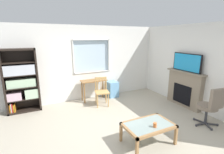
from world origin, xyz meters
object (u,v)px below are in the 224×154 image
(wooden_chair, at_px, (102,91))
(plastic_drawer_unit, at_px, (112,89))
(coffee_table, at_px, (148,127))
(tv, at_px, (187,62))
(office_chair, at_px, (211,105))
(bookshelf, at_px, (21,81))
(sippy_cup, at_px, (155,125))
(fireplace, at_px, (184,89))
(desk_under_window, at_px, (94,84))

(wooden_chair, height_order, plastic_drawer_unit, wooden_chair)
(wooden_chair, relative_size, coffee_table, 0.90)
(tv, relative_size, office_chair, 0.97)
(bookshelf, distance_m, sippy_cup, 3.84)
(coffee_table, bearing_deg, sippy_cup, -74.60)
(office_chair, bearing_deg, fireplace, 68.38)
(bookshelf, distance_m, office_chair, 5.06)
(fireplace, bearing_deg, sippy_cup, -151.44)
(wooden_chair, bearing_deg, desk_under_window, 98.29)
(wooden_chair, xyz_separation_m, fireplace, (2.32, -1.18, 0.10))
(desk_under_window, distance_m, sippy_cup, 2.90)
(desk_under_window, bearing_deg, coffee_table, -86.41)
(plastic_drawer_unit, height_order, tv, tv)
(wooden_chair, bearing_deg, fireplace, -27.07)
(desk_under_window, distance_m, coffee_table, 2.76)
(bookshelf, distance_m, coffee_table, 3.72)
(desk_under_window, xyz_separation_m, fireplace, (2.39, -1.70, -0.02))
(bookshelf, height_order, coffee_table, bookshelf)
(wooden_chair, bearing_deg, plastic_drawer_unit, 40.69)
(tv, distance_m, coffee_table, 2.65)
(fireplace, relative_size, coffee_table, 1.28)
(wooden_chair, height_order, coffee_table, wooden_chair)
(fireplace, bearing_deg, desk_under_window, 144.62)
(plastic_drawer_unit, xyz_separation_m, tv, (1.64, -1.75, 1.11))
(bookshelf, xyz_separation_m, plastic_drawer_unit, (2.88, -0.06, -0.62))
(plastic_drawer_unit, bearing_deg, office_chair, -67.74)
(plastic_drawer_unit, height_order, fireplace, fireplace)
(plastic_drawer_unit, relative_size, tv, 0.58)
(plastic_drawer_unit, bearing_deg, fireplace, -46.48)
(desk_under_window, xyz_separation_m, tv, (2.38, -1.70, 0.82))
(plastic_drawer_unit, height_order, sippy_cup, plastic_drawer_unit)
(office_chair, distance_m, sippy_cup, 1.72)
(desk_under_window, distance_m, tv, 3.03)
(plastic_drawer_unit, distance_m, coffee_table, 2.85)
(plastic_drawer_unit, distance_m, office_chair, 3.17)
(desk_under_window, relative_size, sippy_cup, 9.63)
(bookshelf, height_order, wooden_chair, bookshelf)
(wooden_chair, distance_m, fireplace, 2.61)
(tv, bearing_deg, office_chair, -110.85)
(plastic_drawer_unit, bearing_deg, sippy_cup, -100.04)
(tv, height_order, office_chair, tv)
(fireplace, distance_m, sippy_cup, 2.49)
(bookshelf, bearing_deg, sippy_cup, -51.74)
(desk_under_window, relative_size, office_chair, 0.87)
(fireplace, distance_m, coffee_table, 2.46)
(wooden_chair, relative_size, fireplace, 0.70)
(tv, bearing_deg, wooden_chair, 152.74)
(fireplace, relative_size, tv, 1.32)
(wooden_chair, distance_m, sippy_cup, 2.38)
(tv, relative_size, coffee_table, 0.97)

